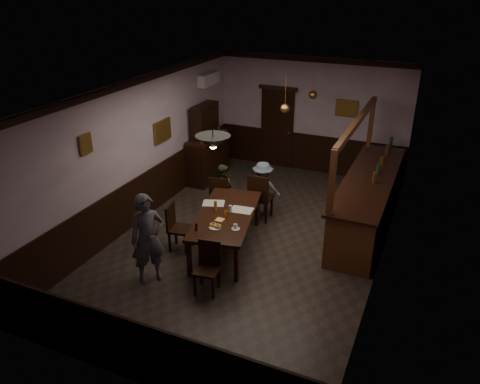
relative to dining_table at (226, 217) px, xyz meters
The scene contains 31 objects.
room 1.02m from the dining_table, 62.20° to the left, with size 5.01×8.01×3.01m.
dining_table is the anchor object (origin of this frame).
chair_far_left 1.36m from the dining_table, 121.50° to the left, with size 0.51×0.51×0.95m.
chair_far_right 1.34m from the dining_table, 83.31° to the left, with size 0.47×0.47×1.06m.
chair_near 1.34m from the dining_table, 77.52° to the right, with size 0.44×0.44×0.89m.
chair_side 0.96m from the dining_table, 155.77° to the right, with size 0.46×0.46×0.93m.
person_standing 1.64m from the dining_table, 117.77° to the right, with size 0.59×0.39×1.61m, color #4D4C57.
person_seated_left 1.62m from the dining_table, 118.45° to the left, with size 0.54×0.42×1.10m, color #3E462A.
person_seated_right 1.62m from the dining_table, 86.08° to the left, with size 0.79×0.46×1.23m, color slate.
newspaper_left 0.51m from the dining_table, 144.30° to the left, with size 0.42×0.30×0.01m, color silver.
newspaper_right 0.34m from the dining_table, 49.85° to the left, with size 0.42×0.30×0.01m, color silver.
napkin 0.27m from the dining_table, 90.04° to the right, with size 0.15×0.15×0.00m, color #FFC85D.
saucer 0.62m from the dining_table, 48.57° to the right, with size 0.15×0.15×0.01m, color white.
coffee_cup 0.61m from the dining_table, 47.99° to the right, with size 0.08×0.08×0.07m, color white.
pastry_plate 0.57m from the dining_table, 84.19° to the right, with size 0.22×0.22×0.01m, color white.
pastry_ring_a 0.54m from the dining_table, 90.02° to the right, with size 0.13×0.13×0.04m, color #C68C47.
pastry_ring_b 0.56m from the dining_table, 79.85° to the right, with size 0.13×0.13×0.04m, color #C68C47.
soda_can 0.18m from the dining_table, 62.74° to the right, with size 0.07×0.07×0.12m, color orange.
beer_glass 0.29m from the dining_table, behind, with size 0.06×0.06×0.20m, color #BF721E.
water_glass 0.17m from the dining_table, 50.53° to the left, with size 0.06×0.06×0.15m, color silver.
pepper_mill 0.81m from the dining_table, 104.91° to the right, with size 0.04×0.04×0.14m, color black.
sideboard 3.50m from the dining_table, 123.33° to the left, with size 0.52×1.47×1.94m.
bar_counter 3.08m from the dining_table, 42.13° to the left, with size 0.95×4.07×2.28m.
door_back 4.55m from the dining_table, 97.74° to the left, with size 0.90×0.06×2.10m, color black.
ac_unit 4.40m from the dining_table, 121.24° to the left, with size 0.20×0.85×0.30m.
picture_left_small 2.82m from the dining_table, 154.14° to the right, with size 0.04×0.28×0.36m.
picture_left_large 2.75m from the dining_table, 148.17° to the left, with size 0.04×0.62×0.48m.
picture_back 4.79m from the dining_table, 75.23° to the left, with size 0.55×0.04×0.42m.
pendant_iron 1.91m from the dining_table, 77.74° to the right, with size 0.56×0.56×0.69m.
pendant_brass_mid 2.65m from the dining_table, 79.37° to the left, with size 0.20×0.20×0.81m.
pendant_brass_far 3.89m from the dining_table, 80.41° to the left, with size 0.20×0.20×0.81m.
Camera 1 is at (3.10, -7.54, 4.81)m, focal length 35.00 mm.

